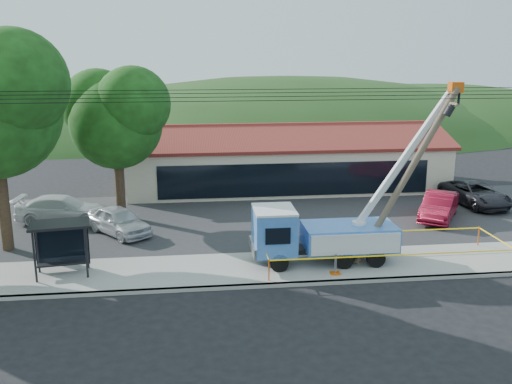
{
  "coord_description": "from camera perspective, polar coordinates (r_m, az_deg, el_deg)",
  "views": [
    {
      "loc": [
        -2.93,
        -20.1,
        9.79
      ],
      "look_at": [
        0.06,
        5.0,
        3.43
      ],
      "focal_mm": 40.0,
      "sensor_mm": 36.0,
      "label": 1
    }
  ],
  "objects": [
    {
      "name": "car_silver",
      "position": [
        31.74,
        -13.46,
        -4.26
      ],
      "size": [
        4.05,
        4.49,
        1.48
      ],
      "primitive_type": "imported",
      "rotation": [
        0.0,
        0.0,
        0.67
      ],
      "color": "silver",
      "rests_on": "ground"
    },
    {
      "name": "sidewalk",
      "position": [
        26.15,
        0.12,
        -7.69
      ],
      "size": [
        60.0,
        4.0,
        0.15
      ],
      "primitive_type": "cube",
      "color": "#9C9892",
      "rests_on": "ground"
    },
    {
      "name": "hill_center",
      "position": [
        76.83,
        2.96,
        6.77
      ],
      "size": [
        89.6,
        64.0,
        32.0
      ],
      "primitive_type": "ellipsoid",
      "color": "#1E3B15",
      "rests_on": "ground"
    },
    {
      "name": "car_dark",
      "position": [
        39.1,
        20.96,
        -1.34
      ],
      "size": [
        3.25,
        5.62,
        1.47
      ],
      "primitive_type": "imported",
      "rotation": [
        0.0,
        0.0,
        0.16
      ],
      "color": "black",
      "rests_on": "ground"
    },
    {
      "name": "car_white",
      "position": [
        34.83,
        -18.67,
        -2.98
      ],
      "size": [
        5.4,
        2.65,
        1.51
      ],
      "primitive_type": "imported",
      "rotation": [
        0.0,
        0.0,
        1.47
      ],
      "color": "silver",
      "rests_on": "ground"
    },
    {
      "name": "leaning_pole",
      "position": [
        26.58,
        15.23,
        2.29
      ],
      "size": [
        4.49,
        1.68,
        8.13
      ],
      "color": "brown",
      "rests_on": "ground"
    },
    {
      "name": "curb",
      "position": [
        24.41,
        0.67,
        -9.34
      ],
      "size": [
        60.0,
        0.25,
        0.15
      ],
      "primitive_type": "cube",
      "color": "#9C9892",
      "rests_on": "ground"
    },
    {
      "name": "utility_truck",
      "position": [
        26.5,
        6.44,
        -4.04
      ],
      "size": [
        9.36,
        3.56,
        8.24
      ],
      "color": "black",
      "rests_on": "ground"
    },
    {
      "name": "hill_east",
      "position": [
        82.59,
        16.86,
        6.7
      ],
      "size": [
        72.8,
        52.0,
        26.0
      ],
      "primitive_type": "ellipsoid",
      "color": "#1E3B15",
      "rests_on": "ground"
    },
    {
      "name": "parking_lot",
      "position": [
        33.67,
        -1.52,
        -2.7
      ],
      "size": [
        60.0,
        12.0,
        0.1
      ],
      "primitive_type": "cube",
      "color": "#28282B",
      "rests_on": "ground"
    },
    {
      "name": "tree_lot",
      "position": [
        33.54,
        -13.86,
        7.58
      ],
      "size": [
        6.3,
        5.6,
        8.94
      ],
      "color": "#332316",
      "rests_on": "ground"
    },
    {
      "name": "car_red",
      "position": [
        35.21,
        17.72,
        -2.72
      ],
      "size": [
        3.92,
        4.83,
        1.55
      ],
      "primitive_type": "imported",
      "rotation": [
        0.0,
        0.0,
        -0.57
      ],
      "color": "maroon",
      "rests_on": "ground"
    },
    {
      "name": "ground",
      "position": [
        22.55,
        1.37,
        -11.62
      ],
      "size": [
        120.0,
        120.0,
        0.0
      ],
      "primitive_type": "plane",
      "color": "black",
      "rests_on": "ground"
    },
    {
      "name": "bus_shelter",
      "position": [
        26.26,
        -18.95,
        -4.18
      ],
      "size": [
        2.65,
        1.84,
        2.39
      ],
      "rotation": [
        0.0,
        0.0,
        0.13
      ],
      "color": "black",
      "rests_on": "ground"
    },
    {
      "name": "strip_mall",
      "position": [
        41.44,
        2.95,
        3.09
      ],
      "size": [
        22.5,
        8.53,
        4.67
      ],
      "color": "beige",
      "rests_on": "ground"
    },
    {
      "name": "hill_west",
      "position": [
        76.69,
        -15.9,
        6.24
      ],
      "size": [
        78.4,
        56.0,
        28.0
      ],
      "primitive_type": "ellipsoid",
      "color": "#1E3B15",
      "rests_on": "ground"
    },
    {
      "name": "caution_tape",
      "position": [
        27.23,
        12.56,
        -5.35
      ],
      "size": [
        11.22,
        3.33,
        0.96
      ],
      "color": "#D04F0B",
      "rests_on": "ground"
    }
  ]
}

